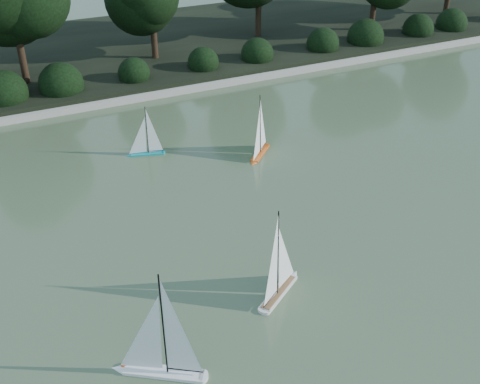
{
  "coord_description": "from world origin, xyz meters",
  "views": [
    {
      "loc": [
        -4.61,
        -6.33,
        6.4
      ],
      "look_at": [
        -0.48,
        2.23,
        0.7
      ],
      "focal_mm": 45.0,
      "sensor_mm": 36.0,
      "label": 1
    }
  ],
  "objects_px": {
    "sailboat_white_b": "(282,278)",
    "race_buoy": "(125,367)",
    "sailboat_orange": "(259,146)",
    "sailboat_teal": "(144,147)",
    "sailboat_white_a": "(155,358)"
  },
  "relations": [
    {
      "from": "race_buoy",
      "to": "sailboat_white_a",
      "type": "bearing_deg",
      "value": -39.93
    },
    {
      "from": "sailboat_orange",
      "to": "race_buoy",
      "type": "distance_m",
      "value": 6.69
    },
    {
      "from": "sailboat_orange",
      "to": "sailboat_white_a",
      "type": "bearing_deg",
      "value": -129.57
    },
    {
      "from": "sailboat_white_b",
      "to": "sailboat_orange",
      "type": "xyz_separation_m",
      "value": [
        1.86,
        4.38,
        -0.02
      ]
    },
    {
      "from": "race_buoy",
      "to": "sailboat_white_b",
      "type": "bearing_deg",
      "value": 9.71
    },
    {
      "from": "race_buoy",
      "to": "sailboat_teal",
      "type": "bearing_deg",
      "value": 69.65
    },
    {
      "from": "sailboat_orange",
      "to": "sailboat_white_b",
      "type": "bearing_deg",
      "value": -113.04
    },
    {
      "from": "sailboat_teal",
      "to": "race_buoy",
      "type": "xyz_separation_m",
      "value": [
        -2.24,
        -6.05,
        -0.2
      ]
    },
    {
      "from": "sailboat_white_b",
      "to": "sailboat_teal",
      "type": "relative_size",
      "value": 1.35
    },
    {
      "from": "sailboat_orange",
      "to": "race_buoy",
      "type": "height_order",
      "value": "sailboat_orange"
    },
    {
      "from": "sailboat_white_b",
      "to": "sailboat_orange",
      "type": "relative_size",
      "value": 1.12
    },
    {
      "from": "sailboat_white_b",
      "to": "sailboat_orange",
      "type": "distance_m",
      "value": 4.76
    },
    {
      "from": "sailboat_white_b",
      "to": "race_buoy",
      "type": "bearing_deg",
      "value": -170.29
    },
    {
      "from": "sailboat_teal",
      "to": "race_buoy",
      "type": "bearing_deg",
      "value": -110.35
    },
    {
      "from": "sailboat_white_b",
      "to": "race_buoy",
      "type": "height_order",
      "value": "sailboat_white_b"
    }
  ]
}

